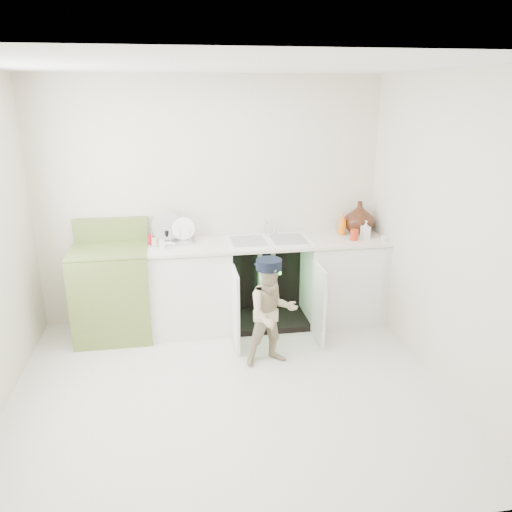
% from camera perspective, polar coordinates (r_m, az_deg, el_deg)
% --- Properties ---
extents(ground, '(3.50, 3.50, 0.00)m').
position_cam_1_polar(ground, '(4.25, -3.11, -15.01)').
color(ground, beige).
rests_on(ground, ground).
extents(room_shell, '(6.00, 5.50, 1.26)m').
position_cam_1_polar(room_shell, '(3.71, -3.44, 1.31)').
color(room_shell, beige).
rests_on(room_shell, ground).
extents(counter_run, '(2.44, 1.02, 1.24)m').
position_cam_1_polar(counter_run, '(5.18, 1.71, -2.68)').
color(counter_run, white).
rests_on(counter_run, ground).
extents(avocado_stove, '(0.73, 0.65, 1.13)m').
position_cam_1_polar(avocado_stove, '(5.11, -16.03, -3.82)').
color(avocado_stove, olive).
rests_on(avocado_stove, ground).
extents(repair_worker, '(0.52, 0.70, 0.98)m').
position_cam_1_polar(repair_worker, '(4.39, 1.84, -6.43)').
color(repair_worker, '#C3B28C').
rests_on(repair_worker, ground).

